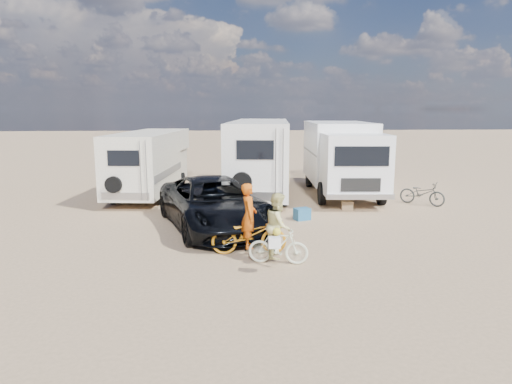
{
  "coord_description": "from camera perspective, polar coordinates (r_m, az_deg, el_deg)",
  "views": [
    {
      "loc": [
        -1.87,
        -13.2,
        3.82
      ],
      "look_at": [
        -0.87,
        0.57,
        1.3
      ],
      "focal_mm": 31.92,
      "sensor_mm": 36.0,
      "label": 1
    }
  ],
  "objects": [
    {
      "name": "rider_man",
      "position": [
        12.08,
        -0.9,
        -3.81
      ],
      "size": [
        0.43,
        0.64,
        1.73
      ],
      "primitive_type": "imported",
      "rotation": [
        0.0,
        0.0,
        1.55
      ],
      "color": "#C44F0C",
      "rests_on": "ground"
    },
    {
      "name": "rider_woman",
      "position": [
        11.34,
        2.81,
        -5.06
      ],
      "size": [
        0.78,
        0.91,
        1.62
      ],
      "primitive_type": "imported",
      "rotation": [
        0.0,
        0.0,
        1.34
      ],
      "color": "#D0C87C",
      "rests_on": "ground"
    },
    {
      "name": "crate",
      "position": [
        17.92,
        11.36,
        -1.63
      ],
      "size": [
        0.48,
        0.48,
        0.33
      ],
      "primitive_type": "cube",
      "rotation": [
        0.0,
        0.0,
        -0.17
      ],
      "color": "#8E7450",
      "rests_on": "ground"
    },
    {
      "name": "bike_man",
      "position": [
        12.17,
        -0.9,
        -5.37
      ],
      "size": [
        2.01,
        0.74,
        1.05
      ],
      "primitive_type": "imported",
      "rotation": [
        0.0,
        0.0,
        1.55
      ],
      "color": "#C57A13",
      "rests_on": "ground"
    },
    {
      "name": "bike_woman",
      "position": [
        11.44,
        2.79,
        -6.79
      ],
      "size": [
        1.57,
        0.75,
        0.91
      ],
      "primitive_type": "imported",
      "rotation": [
        0.0,
        0.0,
        1.34
      ],
      "color": "beige",
      "rests_on": "ground"
    },
    {
      "name": "dark_suv",
      "position": [
        14.72,
        -5.25,
        -1.46
      ],
      "size": [
        4.31,
        6.44,
        1.64
      ],
      "primitive_type": "imported",
      "rotation": [
        0.0,
        0.0,
        0.29
      ],
      "color": "black",
      "rests_on": "ground"
    },
    {
      "name": "rv_left",
      "position": [
        20.99,
        -13.11,
        3.48
      ],
      "size": [
        2.94,
        7.42,
        2.82
      ],
      "primitive_type": null,
      "rotation": [
        0.0,
        0.0,
        -0.11
      ],
      "color": "beige",
      "rests_on": "ground"
    },
    {
      "name": "rv_main",
      "position": [
        20.63,
        0.53,
        4.31
      ],
      "size": [
        3.48,
        9.1,
        3.3
      ],
      "primitive_type": null,
      "rotation": [
        0.0,
        0.0,
        -0.12
      ],
      "color": "silver",
      "rests_on": "ground"
    },
    {
      "name": "box_truck",
      "position": [
        20.74,
        10.76,
        4.06
      ],
      "size": [
        3.18,
        7.49,
        3.23
      ],
      "primitive_type": null,
      "rotation": [
        0.0,
        0.0,
        -0.07
      ],
      "color": "white",
      "rests_on": "ground"
    },
    {
      "name": "cooler",
      "position": [
        16.0,
        5.79,
        -2.76
      ],
      "size": [
        0.62,
        0.54,
        0.42
      ],
      "primitive_type": "cube",
      "rotation": [
        0.0,
        0.0,
        0.36
      ],
      "color": "#245D88",
      "rests_on": "ground"
    },
    {
      "name": "bike_parked",
      "position": [
        19.55,
        20.11,
        -0.15
      ],
      "size": [
        1.77,
        1.68,
        0.95
      ],
      "primitive_type": "imported",
      "rotation": [
        0.0,
        0.0,
        0.84
      ],
      "color": "#292C2A",
      "rests_on": "ground"
    },
    {
      "name": "ground",
      "position": [
        13.87,
        3.78,
        -5.67
      ],
      "size": [
        140.0,
        140.0,
        0.0
      ],
      "primitive_type": "plane",
      "color": "tan",
      "rests_on": "ground"
    }
  ]
}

